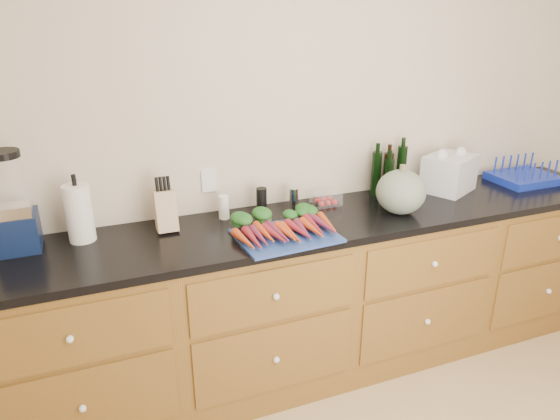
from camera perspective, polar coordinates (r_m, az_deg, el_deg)
name	(u,v)px	position (r m, az deg, el deg)	size (l,w,h in m)	color
wall_back	(309,137)	(2.87, 3.36, 8.31)	(4.10, 0.05, 2.60)	beige
cabinets	(330,295)	(2.91, 5.71, -9.65)	(3.60, 0.64, 0.90)	brown
countertop	(333,219)	(2.71, 6.03, -1.06)	(3.64, 0.62, 0.04)	black
cutting_board	(286,236)	(2.43, 0.70, -2.95)	(0.47, 0.36, 0.01)	#23418F
carrots	(283,227)	(2.45, 0.38, -1.93)	(0.48, 0.33, 0.06)	#D34518
squash	(401,192)	(2.76, 13.65, 2.03)	(0.27, 0.27, 0.24)	slate
blender_appliance	(12,208)	(2.53, -28.26, 0.18)	(0.19, 0.19, 0.47)	#0D1B40
paper_towel	(79,213)	(2.53, -21.97, -0.35)	(0.12, 0.12, 0.28)	white
knife_block	(166,211)	(2.54, -12.95, -0.09)	(0.10, 0.10, 0.20)	tan
grinder_salt	(224,207)	(2.64, -6.43, 0.32)	(0.05, 0.05, 0.13)	white
grinder_pepper	(262,201)	(2.70, -2.12, 1.07)	(0.06, 0.06, 0.14)	black
canister_chrome	(294,198)	(2.77, 1.57, 1.34)	(0.05, 0.05, 0.12)	silver
tomato_box	(326,199)	(2.84, 5.28, 1.30)	(0.15, 0.12, 0.07)	white
bottles	(389,173)	(3.06, 12.30, 4.16)	(0.23, 0.12, 0.28)	black
grocery_bag	(449,173)	(3.21, 18.76, 4.00)	(0.30, 0.24, 0.22)	white
dish_rack	(524,176)	(3.59, 26.08, 3.52)	(0.39, 0.31, 0.15)	#1328A8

